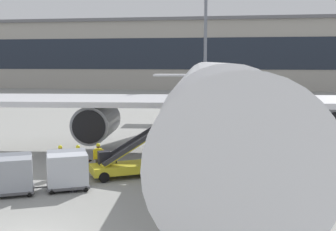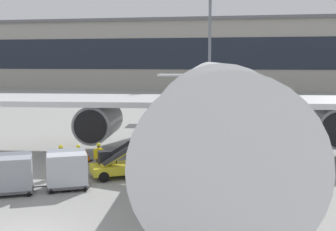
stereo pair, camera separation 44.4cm
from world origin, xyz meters
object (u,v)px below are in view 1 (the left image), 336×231
(safety_cone_nose_mark, at_px, (109,156))
(ground_crew_marshaller, at_px, (78,158))
(ground_crew_wingwalker, at_px, (98,156))
(ground_crew_by_loader, at_px, (61,159))
(baggage_cart_second, at_px, (11,174))
(baggage_cart_lead, at_px, (67,169))
(belt_loader, at_px, (127,160))
(ground_crew_by_carts, at_px, (73,172))
(parked_airplane, at_px, (210,94))
(safety_cone_engine_keepout, at_px, (104,155))
(safety_cone_wingtip, at_px, (85,156))

(safety_cone_nose_mark, bearing_deg, ground_crew_marshaller, -97.91)
(ground_crew_wingwalker, bearing_deg, ground_crew_by_loader, -154.34)
(baggage_cart_second, bearing_deg, baggage_cart_lead, 28.66)
(belt_loader, height_order, ground_crew_by_carts, belt_loader)
(ground_crew_by_loader, bearing_deg, ground_crew_by_carts, -56.20)
(belt_loader, height_order, safety_cone_nose_mark, belt_loader)
(parked_airplane, height_order, ground_crew_wingwalker, parked_airplane)
(baggage_cart_second, distance_m, safety_cone_nose_mark, 7.88)
(parked_airplane, xyz_separation_m, safety_cone_engine_keepout, (-6.42, -3.65, -3.71))
(baggage_cart_second, bearing_deg, belt_loader, 41.27)
(ground_crew_by_loader, bearing_deg, parked_airplane, 45.88)
(safety_cone_wingtip, bearing_deg, ground_crew_marshaller, -75.56)
(parked_airplane, bearing_deg, ground_crew_by_loader, -134.12)
(safety_cone_nose_mark, bearing_deg, parked_airplane, 31.50)
(ground_crew_by_loader, height_order, ground_crew_marshaller, same)
(baggage_cart_lead, bearing_deg, ground_crew_by_carts, -43.80)
(belt_loader, height_order, ground_crew_marshaller, belt_loader)
(ground_crew_wingwalker, bearing_deg, safety_cone_nose_mark, 97.10)
(baggage_cart_lead, relative_size, ground_crew_by_carts, 1.60)
(parked_airplane, xyz_separation_m, ground_crew_by_loader, (-7.53, -7.77, -3.06))
(ground_crew_by_loader, xyz_separation_m, safety_cone_nose_mark, (1.46, 4.05, -0.68))
(belt_loader, xyz_separation_m, ground_crew_by_loader, (-3.55, -0.59, 0.08))
(ground_crew_marshaller, relative_size, safety_cone_engine_keepout, 2.41)
(baggage_cart_lead, distance_m, ground_crew_wingwalker, 3.11)
(baggage_cart_second, distance_m, ground_crew_wingwalker, 5.16)
(baggage_cart_lead, height_order, ground_crew_by_loader, baggage_cart_lead)
(baggage_cart_second, xyz_separation_m, safety_cone_nose_mark, (2.46, 7.45, -0.69))
(safety_cone_wingtip, bearing_deg, baggage_cart_second, -98.38)
(ground_crew_by_loader, height_order, safety_cone_wingtip, ground_crew_by_loader)
(ground_crew_marshaller, bearing_deg, baggage_cart_lead, -81.65)
(safety_cone_engine_keepout, distance_m, safety_cone_wingtip, 1.17)
(belt_loader, xyz_separation_m, baggage_cart_second, (-4.55, -4.00, 0.08))
(belt_loader, relative_size, safety_cone_engine_keepout, 6.99)
(parked_airplane, height_order, belt_loader, parked_airplane)
(ground_crew_by_carts, relative_size, ground_crew_wingwalker, 1.00)
(ground_crew_marshaller, distance_m, ground_crew_wingwalker, 1.15)
(baggage_cart_second, bearing_deg, parked_airplane, 52.62)
(ground_crew_marshaller, bearing_deg, ground_crew_by_loader, -167.10)
(safety_cone_wingtip, bearing_deg, baggage_cart_lead, -78.01)
(baggage_cart_second, relative_size, ground_crew_marshaller, 1.60)
(parked_airplane, xyz_separation_m, ground_crew_marshaller, (-6.60, -7.55, -3.06))
(baggage_cart_second, relative_size, safety_cone_engine_keepout, 3.86)
(parked_airplane, bearing_deg, baggage_cart_second, -127.38)
(ground_crew_wingwalker, bearing_deg, safety_cone_wingtip, 123.16)
(parked_airplane, xyz_separation_m, baggage_cart_second, (-8.54, -11.17, -3.06))
(baggage_cart_second, relative_size, ground_crew_by_carts, 1.60)
(parked_airplane, height_order, baggage_cart_lead, parked_airplane)
(baggage_cart_lead, distance_m, safety_cone_wingtip, 5.99)
(parked_airplane, bearing_deg, ground_crew_by_carts, -119.07)
(ground_crew_by_loader, relative_size, ground_crew_by_carts, 1.00)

